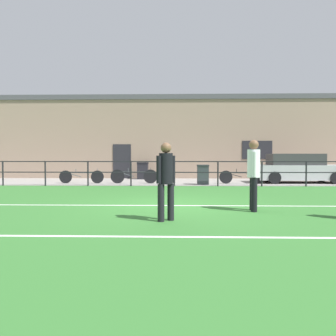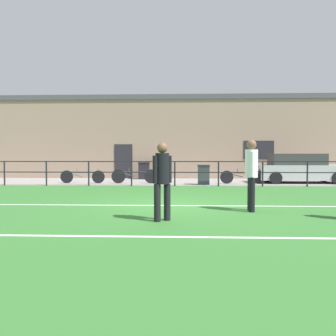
# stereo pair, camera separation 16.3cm
# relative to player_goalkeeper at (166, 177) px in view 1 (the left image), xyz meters

# --- Properties ---
(ground) EXTENTS (60.00, 44.00, 0.04)m
(ground) POSITION_rel_player_goalkeeper_xyz_m (0.10, 2.28, -0.97)
(ground) COLOR #33702D
(field_line_touchline) EXTENTS (36.00, 0.11, 0.00)m
(field_line_touchline) POSITION_rel_player_goalkeeper_xyz_m (0.10, 2.21, -0.94)
(field_line_touchline) COLOR white
(field_line_touchline) RESTS_ON ground
(field_line_hash) EXTENTS (36.00, 0.11, 0.00)m
(field_line_hash) POSITION_rel_player_goalkeeper_xyz_m (0.10, -1.41, -0.94)
(field_line_hash) COLOR white
(field_line_hash) RESTS_ON ground
(pavement_strip) EXTENTS (48.00, 5.00, 0.02)m
(pavement_strip) POSITION_rel_player_goalkeeper_xyz_m (0.10, 10.78, -0.94)
(pavement_strip) COLOR gray
(pavement_strip) RESTS_ON ground
(perimeter_fence) EXTENTS (36.07, 0.07, 1.15)m
(perimeter_fence) POSITION_rel_player_goalkeeper_xyz_m (0.10, 8.28, -0.20)
(perimeter_fence) COLOR black
(perimeter_fence) RESTS_ON ground
(clubhouse_facade) EXTENTS (28.00, 2.56, 5.12)m
(clubhouse_facade) POSITION_rel_player_goalkeeper_xyz_m (0.10, 14.48, 1.62)
(clubhouse_facade) COLOR gray
(clubhouse_facade) RESTS_ON ground
(player_goalkeeper) EXTENTS (0.39, 0.30, 1.67)m
(player_goalkeeper) POSITION_rel_player_goalkeeper_xyz_m (0.00, 0.00, 0.00)
(player_goalkeeper) COLOR black
(player_goalkeeper) RESTS_ON ground
(player_striker) EXTENTS (0.31, 0.49, 1.78)m
(player_striker) POSITION_rel_player_goalkeeper_xyz_m (2.15, 1.34, 0.07)
(player_striker) COLOR black
(player_striker) RESTS_ON ground
(parked_car_red) EXTENTS (4.34, 1.80, 1.48)m
(parked_car_red) POSITION_rel_player_goalkeeper_xyz_m (6.40, 10.15, -0.22)
(parked_car_red) COLOR #B7B7BC
(parked_car_red) RESTS_ON pavement_strip
(bicycle_parked_0) EXTENTS (2.24, 0.04, 0.74)m
(bicycle_parked_0) POSITION_rel_player_goalkeeper_xyz_m (-4.56, 9.47, -0.59)
(bicycle_parked_0) COLOR black
(bicycle_parked_0) RESTS_ON pavement_strip
(bicycle_parked_1) EXTENTS (2.34, 0.04, 0.78)m
(bicycle_parked_1) POSITION_rel_player_goalkeeper_xyz_m (-1.92, 9.48, -0.57)
(bicycle_parked_1) COLOR black
(bicycle_parked_1) RESTS_ON pavement_strip
(bicycle_parked_2) EXTENTS (2.23, 0.04, 0.74)m
(bicycle_parked_2) POSITION_rel_player_goalkeeper_xyz_m (3.43, 9.48, -0.59)
(bicycle_parked_2) COLOR black
(bicycle_parked_2) RESTS_ON pavement_strip
(trash_bin_0) EXTENTS (0.65, 0.56, 0.99)m
(trash_bin_0) POSITION_rel_player_goalkeeper_xyz_m (-1.80, 12.62, -0.42)
(trash_bin_0) COLOR black
(trash_bin_0) RESTS_ON pavement_strip
(trash_bin_1) EXTENTS (0.56, 0.47, 0.95)m
(trash_bin_1) POSITION_rel_player_goalkeeper_xyz_m (1.46, 8.88, -0.45)
(trash_bin_1) COLOR #33383D
(trash_bin_1) RESTS_ON pavement_strip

